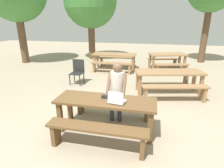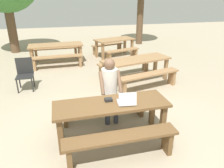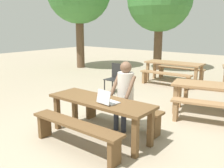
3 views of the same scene
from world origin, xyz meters
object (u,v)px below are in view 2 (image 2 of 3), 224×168
(picnic_table_front, at_px, (111,109))
(small_pouch, at_px, (108,100))
(person_seated, at_px, (110,85))
(plastic_chair, at_px, (25,73))
(picnic_table_mid, at_px, (115,42))
(picnic_table_distant, at_px, (136,62))
(picnic_table_rear, at_px, (56,47))
(laptop, at_px, (127,101))

(picnic_table_front, xyz_separation_m, small_pouch, (-0.03, 0.08, 0.14))
(person_seated, xyz_separation_m, plastic_chair, (-1.89, 2.16, -0.34))
(plastic_chair, bearing_deg, picnic_table_mid, 39.94)
(picnic_table_front, height_order, picnic_table_distant, picnic_table_distant)
(picnic_table_front, bearing_deg, small_pouch, 110.86)
(person_seated, relative_size, picnic_table_rear, 0.67)
(small_pouch, bearing_deg, laptop, -32.62)
(picnic_table_distant, bearing_deg, picnic_table_rear, 118.63)
(picnic_table_mid, height_order, picnic_table_rear, picnic_table_mid)
(laptop, bearing_deg, picnic_table_mid, -95.34)
(laptop, relative_size, picnic_table_mid, 0.19)
(small_pouch, distance_m, picnic_table_mid, 5.53)
(person_seated, bearing_deg, picnic_table_front, -101.51)
(plastic_chair, xyz_separation_m, picnic_table_mid, (3.26, 2.65, 0.17))
(picnic_table_front, height_order, laptop, laptop)
(laptop, xyz_separation_m, plastic_chair, (-2.02, 2.84, -0.32))
(person_seated, xyz_separation_m, picnic_table_rear, (-1.01, 4.44, -0.17))
(person_seated, bearing_deg, small_pouch, -106.49)
(laptop, height_order, picnic_table_distant, laptop)
(laptop, relative_size, person_seated, 0.25)
(person_seated, distance_m, picnic_table_mid, 5.00)
(picnic_table_front, relative_size, person_seated, 1.51)
(picnic_table_front, bearing_deg, laptop, -21.62)
(picnic_table_front, distance_m, laptop, 0.32)
(plastic_chair, relative_size, picnic_table_rear, 0.43)
(person_seated, bearing_deg, laptop, -79.33)
(picnic_table_front, bearing_deg, picnic_table_mid, 74.51)
(small_pouch, xyz_separation_m, picnic_table_mid, (1.53, 5.31, -0.11))
(plastic_chair, bearing_deg, laptop, -53.81)
(picnic_table_mid, xyz_separation_m, picnic_table_distant, (-0.11, -2.91, -0.02))
(picnic_table_front, distance_m, picnic_table_distant, 2.84)
(picnic_table_rear, height_order, picnic_table_distant, picnic_table_rear)
(picnic_table_rear, bearing_deg, plastic_chair, -112.43)
(person_seated, distance_m, plastic_chair, 2.88)
(picnic_table_distant, bearing_deg, plastic_chair, 162.12)
(small_pouch, relative_size, person_seated, 0.10)
(small_pouch, relative_size, picnic_table_mid, 0.07)
(small_pouch, bearing_deg, plastic_chair, 123.08)
(picnic_table_front, relative_size, picnic_table_mid, 1.14)
(laptop, relative_size, plastic_chair, 0.39)
(laptop, xyz_separation_m, person_seated, (-0.13, 0.69, 0.02))
(laptop, height_order, picnic_table_rear, laptop)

